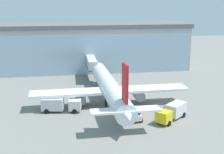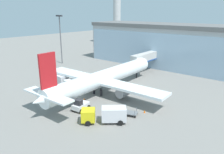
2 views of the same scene
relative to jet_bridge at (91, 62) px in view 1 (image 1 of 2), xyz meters
name	(u,v)px [view 1 (image 1 of 2)]	position (x,y,z in m)	size (l,w,h in m)	color
ground	(106,114)	(1.28, -27.71, -4.36)	(240.00, 240.00, 0.00)	gray
terminal_building	(93,46)	(1.28, 11.78, 2.49)	(57.39, 18.50, 13.68)	#A5A5A5
jet_bridge	(91,62)	(0.00, 0.00, 0.00)	(2.54, 14.37, 5.73)	beige
airplane	(109,88)	(2.52, -21.80, -1.05)	(31.44, 36.47, 11.12)	white
catering_truck	(60,104)	(-7.24, -25.40, -2.89)	(7.51, 3.22, 2.65)	silver
fuel_truck	(172,112)	(12.48, -31.70, -2.89)	(6.83, 6.60, 2.65)	yellow
baggage_cart	(172,108)	(13.86, -27.07, -3.85)	(3.20, 2.56, 1.50)	slate
pushback_tug	(134,115)	(5.83, -31.41, -3.38)	(2.62, 3.45, 2.30)	silver
safety_cone_nose	(114,112)	(2.69, -27.73, -4.08)	(0.36, 0.36, 0.55)	orange
safety_cone_wingtip	(175,104)	(15.34, -24.48, -4.08)	(0.36, 0.36, 0.55)	orange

